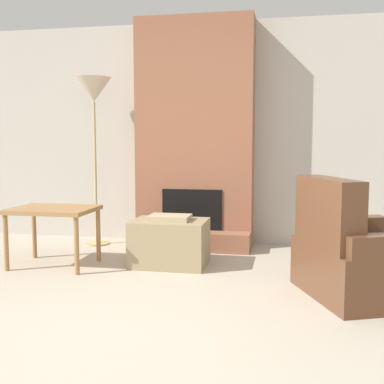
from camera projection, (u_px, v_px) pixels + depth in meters
name	position (u px, v px, depth m)	size (l,w,h in m)	color
ground_plane	(110.00, 340.00, 2.94)	(24.00, 24.00, 0.00)	#B2A893
wall_back	(198.00, 134.00, 5.76)	(7.13, 0.06, 2.60)	#BCB7AD
fireplace	(195.00, 139.00, 5.54)	(1.34, 0.62, 2.60)	#935B42
ottoman	(170.00, 242.00, 4.70)	(0.72, 0.53, 0.50)	#998460
armchair	(357.00, 261.00, 3.74)	(1.14, 1.18, 0.93)	brown
side_table	(53.00, 215.00, 4.65)	(0.79, 0.59, 0.57)	#9E7042
floor_lamp_left	(94.00, 97.00, 5.52)	(0.40, 0.40, 1.94)	tan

